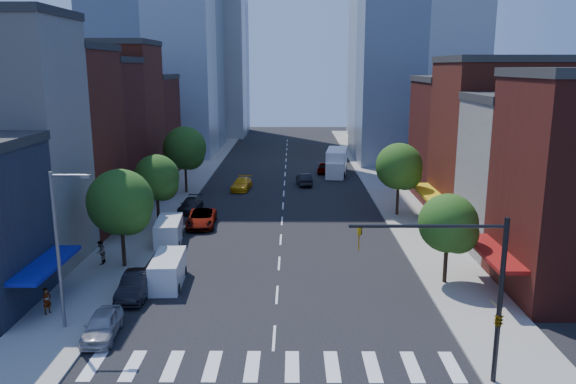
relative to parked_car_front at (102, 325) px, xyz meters
name	(u,v)px	position (x,y,z in m)	size (l,w,h in m)	color
ground	(274,338)	(9.50, -0.06, -0.71)	(220.00, 220.00, 0.00)	black
sidewalk_left	(184,186)	(-3.00, 39.94, -0.63)	(5.00, 120.00, 0.15)	gray
sidewalk_right	(384,186)	(22.00, 39.94, -0.63)	(5.00, 120.00, 0.15)	gray
crosswalk	(272,366)	(9.50, -3.06, -0.70)	(19.00, 3.00, 0.01)	silver
bldg_left_2	(43,144)	(-11.50, 20.44, 7.29)	(12.00, 9.00, 16.00)	maroon
bldg_left_3	(79,137)	(-11.50, 28.94, 6.79)	(12.00, 8.00, 15.00)	#4E1913
bldg_left_4	(105,120)	(-11.50, 37.44, 7.79)	(12.00, 9.00, 17.00)	maroon
bldg_left_5	(129,128)	(-11.50, 46.94, 5.79)	(12.00, 10.00, 13.00)	#4E1913
bldg_right_1	(546,179)	(30.50, 14.94, 5.29)	(12.00, 8.00, 12.00)	#B4B0A7
bldg_right_2	(505,144)	(30.50, 23.94, 6.79)	(12.00, 10.00, 15.00)	maroon
bldg_right_3	(471,141)	(30.50, 33.94, 5.79)	(12.00, 10.00, 13.00)	#4E1913
tower_far_w	(202,1)	(-8.50, 94.94, 27.29)	(18.00, 18.00, 56.00)	#9EA5AD
traffic_signal	(488,302)	(19.44, -4.56, 3.45)	(7.24, 2.24, 8.00)	black
streetlight	(60,241)	(-2.31, 0.94, 4.57)	(2.25, 0.25, 9.00)	slate
tree_left_near	(122,205)	(-1.85, 10.86, 4.16)	(4.80, 4.80, 7.30)	black
tree_left_mid	(158,179)	(-1.85, 21.86, 3.82)	(4.20, 4.20, 6.65)	black
tree_left_far	(186,150)	(-1.85, 35.86, 4.49)	(5.00, 5.00, 7.75)	black
tree_right_near	(450,226)	(21.15, 7.86, 3.48)	(4.00, 4.00, 6.20)	black
tree_right_far	(401,168)	(21.15, 25.86, 4.16)	(4.60, 4.60, 7.20)	black
parked_car_front	(102,325)	(0.00, 0.00, 0.00)	(1.67, 4.16, 1.42)	#9D9DA1
parked_car_second	(136,285)	(0.36, 5.63, 0.08)	(1.67, 4.79, 1.58)	black
parked_car_third	(202,218)	(2.00, 22.07, 0.06)	(2.54, 5.50, 1.53)	#999999
parked_car_rear	(191,205)	(0.00, 27.63, -0.04)	(1.88, 4.62, 1.34)	black
cargo_van_near	(168,271)	(2.00, 7.58, 0.30)	(2.14, 4.85, 2.03)	silver
cargo_van_far	(169,232)	(0.09, 16.74, 0.33)	(2.45, 5.09, 2.09)	white
taxi	(242,184)	(4.37, 37.87, 0.01)	(2.00, 4.93, 1.43)	#EAA50C
traffic_car_oncoming	(304,179)	(11.98, 40.80, 0.04)	(1.58, 4.52, 1.49)	black
traffic_car_far	(324,167)	(15.00, 49.14, 0.04)	(1.78, 4.43, 1.51)	#999999
box_truck	(336,163)	(16.57, 47.67, 0.92)	(3.57, 8.83, 3.45)	silver
pedestrian_near	(47,301)	(-4.19, 2.67, 0.26)	(0.60, 0.39, 1.64)	#999999
pedestrian_far	(101,252)	(-3.87, 11.34, 0.34)	(0.88, 0.68, 1.81)	#999999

